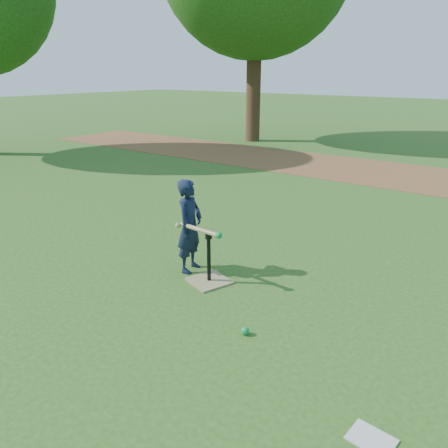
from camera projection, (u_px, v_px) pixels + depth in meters
The scene contains 7 objects.
ground at pixel (212, 302), 4.78m from camera, with size 80.00×80.00×0.00m, color #285116.
dirt_strip at pixel (405, 176), 10.45m from camera, with size 24.00×3.00×0.01m, color brown.
child at pixel (190, 226), 5.36m from camera, with size 0.43×0.28×1.17m, color #101A32.
wiffle_ball_ground at pixel (245, 331), 4.18m from camera, with size 0.08×0.08×0.08m, color #0D8F3F.
clipboard at pixel (371, 439), 2.99m from camera, with size 0.30×0.23×0.01m, color silver.
batting_tee at pixel (209, 273), 5.20m from camera, with size 0.55×0.55×0.61m.
swing_action at pixel (201, 230), 5.05m from camera, with size 0.68×0.12×0.08m.
Camera 1 is at (2.63, -3.31, 2.40)m, focal length 35.00 mm.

